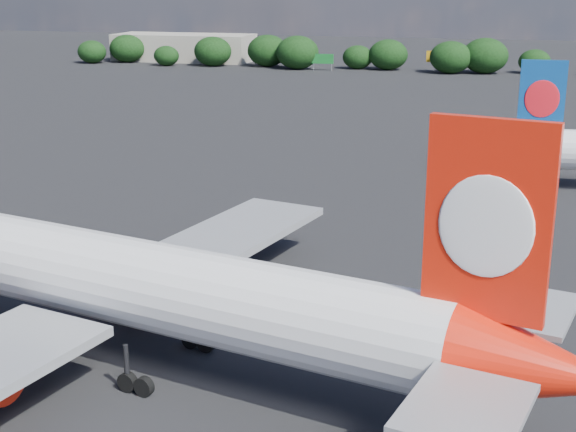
# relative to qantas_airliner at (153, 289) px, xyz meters

# --- Properties ---
(ground) EXTENTS (500.00, 500.00, 0.00)m
(ground) POSITION_rel_qantas_airliner_xyz_m (-9.75, 57.57, -5.47)
(ground) COLOR black
(ground) RESTS_ON ground
(qantas_airliner) EXTENTS (54.68, 52.31, 17.97)m
(qantas_airliner) POSITION_rel_qantas_airliner_xyz_m (0.00, 0.00, 0.00)
(qantas_airliner) COLOR white
(qantas_airliner) RESTS_ON ground
(terminal_building) EXTENTS (42.00, 16.00, 8.00)m
(terminal_building) POSITION_rel_qantas_airliner_xyz_m (-74.75, 189.57, -1.47)
(terminal_building) COLOR gray
(terminal_building) RESTS_ON ground
(highway_sign) EXTENTS (6.00, 0.30, 4.50)m
(highway_sign) POSITION_rel_qantas_airliner_xyz_m (-27.75, 173.57, -2.35)
(highway_sign) COLOR #146725
(highway_sign) RESTS_ON ground
(billboard_yellow) EXTENTS (5.00, 0.30, 5.50)m
(billboard_yellow) POSITION_rel_qantas_airliner_xyz_m (2.25, 179.57, -1.60)
(billboard_yellow) COLOR orange
(billboard_yellow) RESTS_ON ground
(horizon_treeline) EXTENTS (204.40, 14.66, 9.32)m
(horizon_treeline) POSITION_rel_qantas_airliner_xyz_m (1.06, 177.98, -1.32)
(horizon_treeline) COLOR black
(horizon_treeline) RESTS_ON ground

